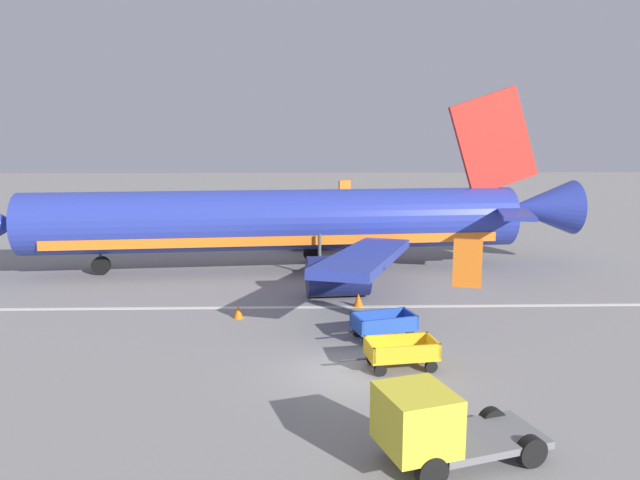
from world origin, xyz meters
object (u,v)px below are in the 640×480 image
(airplane, at_px, (292,221))
(baggage_cart_second_in_row, at_px, (384,325))
(baggage_cart_nearest, at_px, (401,352))
(traffic_cone_mid_apron, at_px, (238,312))
(traffic_cone_near_plane, at_px, (358,300))
(service_truck_beside_carts, at_px, (433,425))

(airplane, relative_size, baggage_cart_second_in_row, 10.41)
(baggage_cart_nearest, xyz_separation_m, baggage_cart_second_in_row, (-0.22, 3.17, 0.00))
(airplane, relative_size, traffic_cone_mid_apron, 63.32)
(baggage_cart_second_in_row, relative_size, traffic_cone_near_plane, 5.48)
(airplane, xyz_separation_m, traffic_cone_mid_apron, (-2.29, -10.06, -2.76))
(baggage_cart_nearest, height_order, service_truck_beside_carts, service_truck_beside_carts)
(airplane, xyz_separation_m, traffic_cone_near_plane, (3.42, -8.34, -2.72))
(baggage_cart_second_in_row, height_order, service_truck_beside_carts, service_truck_beside_carts)
(traffic_cone_near_plane, distance_m, traffic_cone_mid_apron, 5.96)
(airplane, bearing_deg, service_truck_beside_carts, -79.98)
(traffic_cone_mid_apron, bearing_deg, baggage_cart_nearest, -43.59)
(airplane, distance_m, traffic_cone_mid_apron, 10.68)
(baggage_cart_nearest, relative_size, baggage_cart_second_in_row, 1.00)
(service_truck_beside_carts, bearing_deg, traffic_cone_mid_apron, 116.36)
(service_truck_beside_carts, height_order, traffic_cone_mid_apron, service_truck_beside_carts)
(service_truck_beside_carts, distance_m, traffic_cone_near_plane, 14.49)
(traffic_cone_near_plane, bearing_deg, baggage_cart_nearest, -83.98)
(airplane, bearing_deg, baggage_cart_nearest, -75.36)
(baggage_cart_second_in_row, xyz_separation_m, traffic_cone_near_plane, (-0.62, 4.77, -0.27))
(airplane, bearing_deg, traffic_cone_mid_apron, -102.83)
(airplane, height_order, baggage_cart_nearest, airplane)
(traffic_cone_near_plane, bearing_deg, baggage_cart_second_in_row, -82.64)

